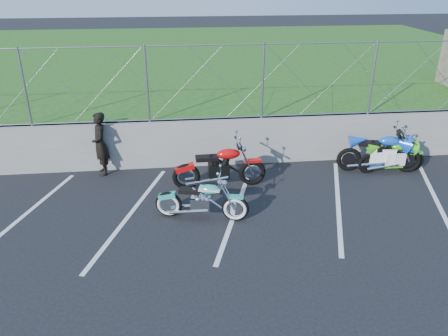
{
  "coord_description": "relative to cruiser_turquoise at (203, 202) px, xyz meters",
  "views": [
    {
      "loc": [
        -1.26,
        -7.64,
        4.99
      ],
      "look_at": [
        -0.27,
        1.3,
        0.87
      ],
      "focal_mm": 35.0,
      "sensor_mm": 36.0,
      "label": 1
    }
  ],
  "objects": [
    {
      "name": "retaining_wall",
      "position": [
        0.81,
        2.9,
        0.24
      ],
      "size": [
        30.0,
        0.22,
        1.3
      ],
      "primitive_type": "cube",
      "color": "slate",
      "rests_on": "ground"
    },
    {
      "name": "cruiser_turquoise",
      "position": [
        0.0,
        0.0,
        0.0
      ],
      "size": [
        2.03,
        0.7,
        1.02
      ],
      "rotation": [
        0.0,
        0.0,
        -0.24
      ],
      "color": "black",
      "rests_on": "ground"
    },
    {
      "name": "ground",
      "position": [
        0.81,
        -0.6,
        -0.41
      ],
      "size": [
        90.0,
        90.0,
        0.0
      ],
      "primitive_type": "plane",
      "color": "black",
      "rests_on": "ground"
    },
    {
      "name": "parking_lines",
      "position": [
        2.01,
        0.4,
        -0.41
      ],
      "size": [
        18.29,
        4.31,
        0.01
      ],
      "color": "silver",
      "rests_on": "ground"
    },
    {
      "name": "grass_field",
      "position": [
        0.81,
        12.9,
        0.24
      ],
      "size": [
        30.0,
        20.0,
        1.3
      ],
      "primitive_type": "cube",
      "color": "#215015",
      "rests_on": "ground"
    },
    {
      "name": "sportbike_blue",
      "position": [
        4.86,
        1.91,
        0.08
      ],
      "size": [
        2.21,
        0.78,
        1.15
      ],
      "rotation": [
        0.0,
        0.0,
        -0.17
      ],
      "color": "black",
      "rests_on": "ground"
    },
    {
      "name": "naked_orange",
      "position": [
        0.55,
        1.46,
        0.09
      ],
      "size": [
        2.34,
        0.8,
        1.17
      ],
      "rotation": [
        0.0,
        0.0,
        0.04
      ],
      "color": "black",
      "rests_on": "ground"
    },
    {
      "name": "sportbike_green",
      "position": [
        5.18,
        1.84,
        0.0
      ],
      "size": [
        1.84,
        0.66,
        0.96
      ],
      "rotation": [
        0.0,
        0.0,
        -0.0
      ],
      "color": "black",
      "rests_on": "ground"
    },
    {
      "name": "person_standing",
      "position": [
        -2.49,
        2.6,
        0.43
      ],
      "size": [
        0.54,
        0.69,
        1.68
      ],
      "primitive_type": "imported",
      "rotation": [
        0.0,
        0.0,
        -1.32
      ],
      "color": "black",
      "rests_on": "ground"
    },
    {
      "name": "chain_link_fence",
      "position": [
        0.81,
        2.9,
        1.89
      ],
      "size": [
        28.0,
        0.03,
        2.0
      ],
      "color": "gray",
      "rests_on": "retaining_wall"
    }
  ]
}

